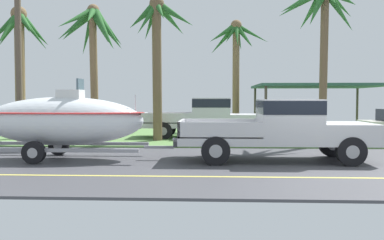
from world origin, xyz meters
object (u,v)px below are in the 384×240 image
(parked_pickup_background, at_px, (211,116))
(palm_tree_near_left, at_px, (235,47))
(palm_tree_near_right, at_px, (19,43))
(pickup_truck_towing, at_px, (287,126))
(palm_tree_mid, at_px, (322,15))
(boat_on_trailer, at_px, (62,121))
(palm_tree_far_left, at_px, (94,35))
(utility_pole, at_px, (18,32))
(palm_tree_far_right, at_px, (158,36))
(carport_awning, at_px, (317,87))

(parked_pickup_background, relative_size, palm_tree_near_left, 0.92)
(palm_tree_near_left, height_order, palm_tree_near_right, palm_tree_near_left)
(pickup_truck_towing, relative_size, palm_tree_mid, 0.93)
(boat_on_trailer, height_order, palm_tree_far_left, palm_tree_far_left)
(parked_pickup_background, xyz_separation_m, palm_tree_mid, (4.29, -2.87, 4.00))
(pickup_truck_towing, bearing_deg, palm_tree_near_right, 151.18)
(boat_on_trailer, height_order, palm_tree_mid, palm_tree_mid)
(parked_pickup_background, xyz_separation_m, utility_pole, (-7.46, -3.24, 3.38))
(parked_pickup_background, xyz_separation_m, palm_tree_far_left, (-4.58, -2.85, 3.32))
(palm_tree_far_right, relative_size, utility_pole, 0.72)
(parked_pickup_background, height_order, palm_tree_far_left, palm_tree_far_left)
(pickup_truck_towing, bearing_deg, palm_tree_near_left, 94.37)
(palm_tree_mid, xyz_separation_m, utility_pole, (-11.75, -0.37, -0.62))
(palm_tree_near_left, xyz_separation_m, utility_pole, (-8.83, -8.15, -0.34))
(palm_tree_near_right, bearing_deg, carport_awning, 22.98)
(carport_awning, relative_size, palm_tree_near_right, 1.17)
(carport_awning, relative_size, palm_tree_far_right, 1.13)
(parked_pickup_background, bearing_deg, utility_pole, -156.55)
(utility_pole, bearing_deg, palm_tree_near_left, 42.70)
(parked_pickup_background, bearing_deg, palm_tree_near_right, -172.59)
(palm_tree_near_right, bearing_deg, parked_pickup_background, 7.41)
(carport_awning, distance_m, utility_pole, 15.91)
(boat_on_trailer, relative_size, parked_pickup_background, 1.06)
(pickup_truck_towing, bearing_deg, palm_tree_far_right, 129.83)
(palm_tree_far_right, xyz_separation_m, utility_pole, (-5.26, -1.63, -0.03))
(boat_on_trailer, bearing_deg, pickup_truck_towing, 0.00)
(palm_tree_near_right, height_order, palm_tree_far_left, palm_tree_near_right)
(carport_awning, bearing_deg, pickup_truck_towing, -107.23)
(carport_awning, bearing_deg, palm_tree_far_right, -141.04)
(palm_tree_far_left, height_order, palm_tree_far_right, palm_tree_far_right)
(palm_tree_mid, distance_m, palm_tree_far_right, 6.63)
(palm_tree_near_left, distance_m, palm_tree_near_right, 11.49)
(pickup_truck_towing, relative_size, carport_awning, 0.84)
(palm_tree_mid, bearing_deg, palm_tree_far_right, 169.04)
(pickup_truck_towing, distance_m, utility_pole, 10.98)
(palm_tree_far_right, bearing_deg, boat_on_trailer, -112.58)
(boat_on_trailer, relative_size, palm_tree_near_left, 0.97)
(palm_tree_near_left, bearing_deg, palm_tree_far_left, -127.46)
(parked_pickup_background, bearing_deg, boat_on_trailer, -122.42)
(palm_tree_mid, bearing_deg, utility_pole, -178.20)
(boat_on_trailer, distance_m, palm_tree_far_right, 6.68)
(carport_awning, bearing_deg, utility_pole, -148.48)
(palm_tree_near_right, bearing_deg, palm_tree_near_left, 31.54)
(pickup_truck_towing, height_order, palm_tree_near_right, palm_tree_near_right)
(carport_awning, height_order, utility_pole, utility_pole)
(parked_pickup_background, relative_size, carport_awning, 0.84)
(palm_tree_far_right, bearing_deg, palm_tree_near_left, 61.31)
(boat_on_trailer, height_order, parked_pickup_background, boat_on_trailer)
(boat_on_trailer, height_order, palm_tree_near_right, palm_tree_near_right)
(parked_pickup_background, bearing_deg, carport_awning, 39.92)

